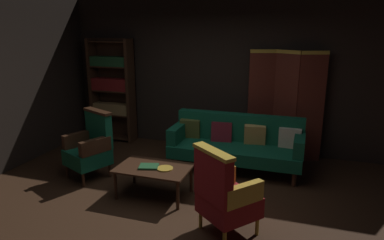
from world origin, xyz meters
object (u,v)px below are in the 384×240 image
object	(u,v)px
book_green_cloth	(149,166)
coffee_table	(154,170)
bookshelf	(112,88)
armchair_wing_left	(91,147)
brass_tray	(165,168)
velvet_couch	(237,142)
armchair_gilt_accent	(225,194)
folding_screen	(285,104)

from	to	relation	value
book_green_cloth	coffee_table	bearing A→B (deg)	23.94
bookshelf	coffee_table	distance (m)	2.82
bookshelf	armchair_wing_left	bearing A→B (deg)	-70.47
book_green_cloth	brass_tray	bearing A→B (deg)	3.99
armchair_wing_left	brass_tray	world-z (taller)	armchair_wing_left
velvet_couch	book_green_cloth	bearing A→B (deg)	-125.31
coffee_table	armchair_gilt_accent	distance (m)	1.29
armchair_gilt_accent	armchair_wing_left	xyz separation A→B (m)	(-2.32, 0.89, 0.00)
bookshelf	book_green_cloth	bearing A→B (deg)	-49.80
armchair_gilt_accent	armchair_wing_left	distance (m)	2.49
coffee_table	folding_screen	bearing A→B (deg)	52.59
folding_screen	brass_tray	distance (m)	2.55
coffee_table	velvet_couch	bearing A→B (deg)	55.91
folding_screen	coffee_table	size ratio (longest dim) A/B	1.90
coffee_table	book_green_cloth	xyz separation A→B (m)	(-0.06, -0.03, 0.06)
armchair_wing_left	book_green_cloth	bearing A→B (deg)	-15.39
brass_tray	armchair_wing_left	bearing A→B (deg)	167.78
brass_tray	folding_screen	bearing A→B (deg)	55.86
book_green_cloth	brass_tray	size ratio (longest dim) A/B	1.17
coffee_table	book_green_cloth	size ratio (longest dim) A/B	3.85
folding_screen	bookshelf	world-z (taller)	bookshelf
velvet_couch	brass_tray	size ratio (longest dim) A/B	9.57
armchair_gilt_accent	folding_screen	bearing A→B (deg)	80.70
velvet_couch	brass_tray	bearing A→B (deg)	-118.46
armchair_gilt_accent	coffee_table	bearing A→B (deg)	151.98
armchair_gilt_accent	book_green_cloth	xyz separation A→B (m)	(-1.19, 0.58, -0.06)
folding_screen	velvet_couch	size ratio (longest dim) A/B	0.90
coffee_table	brass_tray	world-z (taller)	brass_tray
armchair_wing_left	bookshelf	bearing A→B (deg)	109.53
coffee_table	armchair_wing_left	bearing A→B (deg)	166.57
folding_screen	armchair_wing_left	bearing A→B (deg)	-147.32
coffee_table	brass_tray	bearing A→B (deg)	-3.52
folding_screen	velvet_couch	xyz separation A→B (m)	(-0.68, -0.74, -0.53)
folding_screen	bookshelf	bearing A→B (deg)	-179.93
armchair_gilt_accent	brass_tray	distance (m)	1.13
bookshelf	armchair_gilt_accent	world-z (taller)	bookshelf
bookshelf	brass_tray	bearing A→B (deg)	-46.05
bookshelf	velvet_couch	bearing A→B (deg)	-15.27
armchair_wing_left	book_green_cloth	xyz separation A→B (m)	(1.13, -0.31, -0.06)
brass_tray	velvet_couch	bearing A→B (deg)	61.54
bookshelf	book_green_cloth	distance (m)	2.79
armchair_wing_left	velvet_couch	bearing A→B (deg)	26.34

